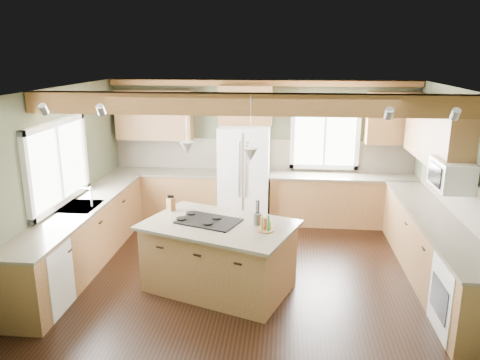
# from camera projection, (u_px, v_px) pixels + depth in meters

# --- Properties ---
(floor) EXTENTS (5.60, 5.60, 0.00)m
(floor) POSITION_uv_depth(u_px,v_px,m) (252.00, 273.00, 6.72)
(floor) COLOR black
(floor) RESTS_ON ground
(ceiling) EXTENTS (5.60, 5.60, 0.00)m
(ceiling) POSITION_uv_depth(u_px,v_px,m) (253.00, 90.00, 6.03)
(ceiling) COLOR silver
(ceiling) RESTS_ON wall_back
(wall_back) EXTENTS (5.60, 0.00, 5.60)m
(wall_back) POSITION_uv_depth(u_px,v_px,m) (262.00, 150.00, 8.78)
(wall_back) COLOR #4B5139
(wall_back) RESTS_ON ground
(wall_left) EXTENTS (0.00, 5.00, 5.00)m
(wall_left) POSITION_uv_depth(u_px,v_px,m) (56.00, 181.00, 6.65)
(wall_left) COLOR #4B5139
(wall_left) RESTS_ON ground
(wall_right) EXTENTS (0.00, 5.00, 5.00)m
(wall_right) POSITION_uv_depth(u_px,v_px,m) (465.00, 193.00, 6.11)
(wall_right) COLOR #4B5139
(wall_right) RESTS_ON ground
(ceiling_beam) EXTENTS (5.55, 0.26, 0.26)m
(ceiling_beam) POSITION_uv_depth(u_px,v_px,m) (250.00, 104.00, 5.63)
(ceiling_beam) COLOR brown
(ceiling_beam) RESTS_ON ceiling
(soffit_trim) EXTENTS (5.55, 0.20, 0.10)m
(soffit_trim) POSITION_uv_depth(u_px,v_px,m) (263.00, 83.00, 8.35)
(soffit_trim) COLOR brown
(soffit_trim) RESTS_ON ceiling
(backsplash_back) EXTENTS (5.58, 0.03, 0.58)m
(backsplash_back) POSITION_uv_depth(u_px,v_px,m) (262.00, 155.00, 8.79)
(backsplash_back) COLOR brown
(backsplash_back) RESTS_ON wall_back
(backsplash_right) EXTENTS (0.03, 3.70, 0.58)m
(backsplash_right) POSITION_uv_depth(u_px,v_px,m) (462.00, 198.00, 6.18)
(backsplash_right) COLOR brown
(backsplash_right) RESTS_ON wall_right
(base_cab_back_left) EXTENTS (2.02, 0.60, 0.88)m
(base_cab_back_left) POSITION_uv_depth(u_px,v_px,m) (167.00, 195.00, 8.89)
(base_cab_back_left) COLOR brown
(base_cab_back_left) RESTS_ON floor
(counter_back_left) EXTENTS (2.06, 0.64, 0.04)m
(counter_back_left) POSITION_uv_depth(u_px,v_px,m) (166.00, 172.00, 8.77)
(counter_back_left) COLOR #494436
(counter_back_left) RESTS_ON base_cab_back_left
(base_cab_back_right) EXTENTS (2.62, 0.60, 0.88)m
(base_cab_back_right) POSITION_uv_depth(u_px,v_px,m) (342.00, 201.00, 8.57)
(base_cab_back_right) COLOR brown
(base_cab_back_right) RESTS_ON floor
(counter_back_right) EXTENTS (2.66, 0.64, 0.04)m
(counter_back_right) POSITION_uv_depth(u_px,v_px,m) (343.00, 176.00, 8.45)
(counter_back_right) COLOR #494436
(counter_back_right) RESTS_ON base_cab_back_right
(base_cab_left) EXTENTS (0.60, 3.70, 0.88)m
(base_cab_left) POSITION_uv_depth(u_px,v_px,m) (83.00, 237.00, 6.89)
(base_cab_left) COLOR brown
(base_cab_left) RESTS_ON floor
(counter_left) EXTENTS (0.64, 3.74, 0.04)m
(counter_left) POSITION_uv_depth(u_px,v_px,m) (80.00, 207.00, 6.77)
(counter_left) COLOR #494436
(counter_left) RESTS_ON base_cab_left
(base_cab_right) EXTENTS (0.60, 3.70, 0.88)m
(base_cab_right) POSITION_uv_depth(u_px,v_px,m) (433.00, 251.00, 6.42)
(base_cab_right) COLOR brown
(base_cab_right) RESTS_ON floor
(counter_right) EXTENTS (0.64, 3.74, 0.04)m
(counter_right) POSITION_uv_depth(u_px,v_px,m) (437.00, 219.00, 6.29)
(counter_right) COLOR #494436
(counter_right) RESTS_ON base_cab_right
(upper_cab_back_left) EXTENTS (1.40, 0.35, 0.90)m
(upper_cab_back_left) POSITION_uv_depth(u_px,v_px,m) (154.00, 115.00, 8.63)
(upper_cab_back_left) COLOR brown
(upper_cab_back_left) RESTS_ON wall_back
(upper_cab_over_fridge) EXTENTS (0.96, 0.35, 0.70)m
(upper_cab_over_fridge) POSITION_uv_depth(u_px,v_px,m) (245.00, 105.00, 8.41)
(upper_cab_over_fridge) COLOR brown
(upper_cab_over_fridge) RESTS_ON wall_back
(upper_cab_right) EXTENTS (0.35, 2.20, 0.90)m
(upper_cab_right) POSITION_uv_depth(u_px,v_px,m) (436.00, 132.00, 6.82)
(upper_cab_right) COLOR brown
(upper_cab_right) RESTS_ON wall_right
(upper_cab_back_corner) EXTENTS (0.90, 0.35, 0.90)m
(upper_cab_back_corner) POSITION_uv_depth(u_px,v_px,m) (393.00, 118.00, 8.22)
(upper_cab_back_corner) COLOR brown
(upper_cab_back_corner) RESTS_ON wall_back
(window_left) EXTENTS (0.04, 1.60, 1.05)m
(window_left) POSITION_uv_depth(u_px,v_px,m) (57.00, 163.00, 6.63)
(window_left) COLOR white
(window_left) RESTS_ON wall_left
(window_back) EXTENTS (1.10, 0.04, 1.00)m
(window_back) POSITION_uv_depth(u_px,v_px,m) (325.00, 138.00, 8.58)
(window_back) COLOR white
(window_back) RESTS_ON wall_back
(sink) EXTENTS (0.50, 0.65, 0.03)m
(sink) POSITION_uv_depth(u_px,v_px,m) (80.00, 207.00, 6.77)
(sink) COLOR #262628
(sink) RESTS_ON counter_left
(faucet) EXTENTS (0.02, 0.02, 0.28)m
(faucet) POSITION_uv_depth(u_px,v_px,m) (91.00, 198.00, 6.72)
(faucet) COLOR #B2B2B7
(faucet) RESTS_ON sink
(dishwasher) EXTENTS (0.60, 0.60, 0.84)m
(dishwasher) POSITION_uv_depth(u_px,v_px,m) (39.00, 279.00, 5.65)
(dishwasher) COLOR white
(dishwasher) RESTS_ON floor
(oven) EXTENTS (0.60, 0.72, 0.84)m
(oven) POSITION_uv_depth(u_px,v_px,m) (467.00, 300.00, 5.17)
(oven) COLOR white
(oven) RESTS_ON floor
(microwave) EXTENTS (0.40, 0.70, 0.38)m
(microwave) POSITION_uv_depth(u_px,v_px,m) (452.00, 175.00, 6.02)
(microwave) COLOR white
(microwave) RESTS_ON wall_right
(pendant_left) EXTENTS (0.18, 0.18, 0.16)m
(pendant_left) POSITION_uv_depth(u_px,v_px,m) (187.00, 148.00, 6.02)
(pendant_left) COLOR #B2B2B7
(pendant_left) RESTS_ON ceiling
(pendant_right) EXTENTS (0.18, 0.18, 0.16)m
(pendant_right) POSITION_uv_depth(u_px,v_px,m) (250.00, 155.00, 5.64)
(pendant_right) COLOR #B2B2B7
(pendant_right) RESTS_ON ceiling
(refrigerator) EXTENTS (0.90, 0.74, 1.80)m
(refrigerator) POSITION_uv_depth(u_px,v_px,m) (244.00, 175.00, 8.55)
(refrigerator) COLOR white
(refrigerator) RESTS_ON floor
(island) EXTENTS (2.06, 1.65, 0.88)m
(island) POSITION_uv_depth(u_px,v_px,m) (219.00, 257.00, 6.21)
(island) COLOR brown
(island) RESTS_ON floor
(island_top) EXTENTS (2.21, 1.80, 0.04)m
(island_top) POSITION_uv_depth(u_px,v_px,m) (219.00, 225.00, 6.09)
(island_top) COLOR #494436
(island_top) RESTS_ON island
(cooktop) EXTENTS (0.91, 0.75, 0.02)m
(cooktop) POSITION_uv_depth(u_px,v_px,m) (209.00, 221.00, 6.14)
(cooktop) COLOR black
(cooktop) RESTS_ON island_top
(knife_block) EXTENTS (0.14, 0.13, 0.18)m
(knife_block) POSITION_uv_depth(u_px,v_px,m) (171.00, 204.00, 6.57)
(knife_block) COLOR brown
(knife_block) RESTS_ON island_top
(utensil_crock) EXTENTS (0.11, 0.11, 0.15)m
(utensil_crock) POSITION_uv_depth(u_px,v_px,m) (258.00, 219.00, 6.04)
(utensil_crock) COLOR #362F2B
(utensil_crock) RESTS_ON island_top
(bottle_tray) EXTENTS (0.25, 0.25, 0.20)m
(bottle_tray) POSITION_uv_depth(u_px,v_px,m) (266.00, 223.00, 5.81)
(bottle_tray) COLOR brown
(bottle_tray) RESTS_ON island_top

